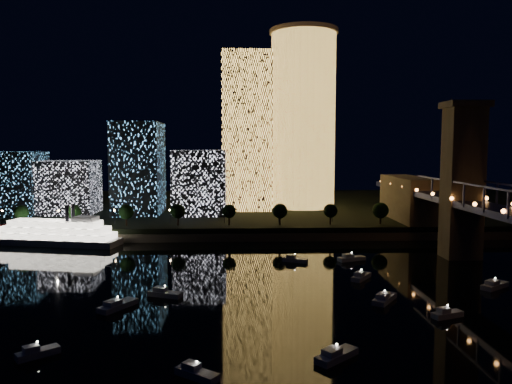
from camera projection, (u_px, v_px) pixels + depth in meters
ground at (270, 311)px, 108.99m from camera, size 520.00×520.00×0.00m
far_bank at (250, 208)px, 267.93m from camera, size 420.00×160.00×5.00m
seawall at (255, 236)px, 190.43m from camera, size 420.00×6.00×3.00m
tower_cylindrical at (303, 119)px, 250.49m from camera, size 34.00×34.00×88.18m
tower_rectangular at (247, 132)px, 242.82m from camera, size 23.71×23.71×75.44m
midrise_blocks at (113, 178)px, 227.41m from camera, size 104.23×27.92×41.73m
riverboat at (50, 234)px, 182.69m from camera, size 51.95×20.57×15.35m
motorboats at (278, 294)px, 118.79m from camera, size 144.55×84.03×2.78m
esplanade_trees at (192, 211)px, 194.58m from camera, size 165.78×6.36×8.68m
street_lamps at (170, 213)px, 200.29m from camera, size 132.70×0.70×5.65m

